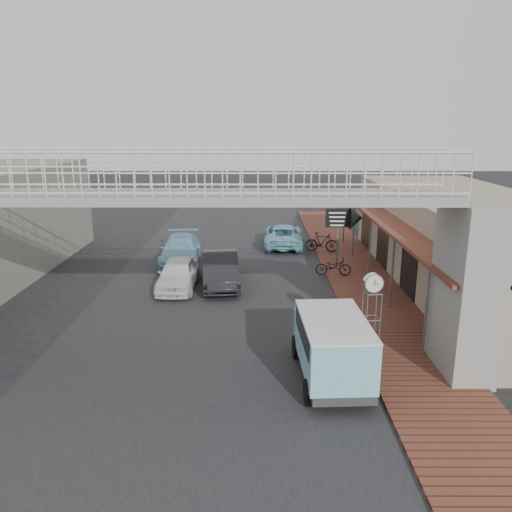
{
  "coord_description": "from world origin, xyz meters",
  "views": [
    {
      "loc": [
        1.75,
        -17.3,
        7.02
      ],
      "look_at": [
        1.68,
        2.34,
        1.8
      ],
      "focal_mm": 35.0,
      "sensor_mm": 36.0,
      "label": 1
    }
  ],
  "objects_px": {
    "white_hatchback": "(178,274)",
    "dark_sedan": "(220,269)",
    "angkot_curb": "(283,235)",
    "angkot_van": "(332,340)",
    "motorcycle_near": "(333,266)",
    "arrow_sign": "(354,219)",
    "angkot_far": "(181,250)",
    "street_clock": "(373,287)",
    "motorcycle_far": "(322,242)"
  },
  "relations": [
    {
      "from": "angkot_curb",
      "to": "angkot_van",
      "type": "xyz_separation_m",
      "value": [
        0.56,
        -15.95,
        0.57
      ]
    },
    {
      "from": "dark_sedan",
      "to": "angkot_curb",
      "type": "distance_m",
      "value": 8.03
    },
    {
      "from": "angkot_curb",
      "to": "motorcycle_far",
      "type": "xyz_separation_m",
      "value": [
        2.06,
        -1.76,
        -0.0
      ]
    },
    {
      "from": "angkot_van",
      "to": "arrow_sign",
      "type": "bearing_deg",
      "value": 74.14
    },
    {
      "from": "street_clock",
      "to": "motorcycle_near",
      "type": "bearing_deg",
      "value": 83.69
    },
    {
      "from": "angkot_far",
      "to": "motorcycle_near",
      "type": "relative_size",
      "value": 2.91
    },
    {
      "from": "motorcycle_near",
      "to": "street_clock",
      "type": "xyz_separation_m",
      "value": [
        0.0,
        -7.91,
        1.63
      ]
    },
    {
      "from": "white_hatchback",
      "to": "angkot_far",
      "type": "distance_m",
      "value": 4.13
    },
    {
      "from": "motorcycle_near",
      "to": "dark_sedan",
      "type": "bearing_deg",
      "value": 107.41
    },
    {
      "from": "angkot_far",
      "to": "angkot_van",
      "type": "bearing_deg",
      "value": -67.84
    },
    {
      "from": "white_hatchback",
      "to": "angkot_van",
      "type": "relative_size",
      "value": 0.98
    },
    {
      "from": "angkot_curb",
      "to": "motorcycle_far",
      "type": "relative_size",
      "value": 2.56
    },
    {
      "from": "angkot_far",
      "to": "arrow_sign",
      "type": "distance_m",
      "value": 8.92
    },
    {
      "from": "white_hatchback",
      "to": "angkot_curb",
      "type": "relative_size",
      "value": 0.83
    },
    {
      "from": "angkot_van",
      "to": "arrow_sign",
      "type": "xyz_separation_m",
      "value": [
        2.57,
        10.91,
        1.37
      ]
    },
    {
      "from": "angkot_far",
      "to": "dark_sedan",
      "type": "bearing_deg",
      "value": -61.68
    },
    {
      "from": "angkot_van",
      "to": "angkot_far",
      "type": "bearing_deg",
      "value": 113.77
    },
    {
      "from": "motorcycle_near",
      "to": "arrow_sign",
      "type": "height_order",
      "value": "arrow_sign"
    },
    {
      "from": "street_clock",
      "to": "arrow_sign",
      "type": "height_order",
      "value": "arrow_sign"
    },
    {
      "from": "dark_sedan",
      "to": "street_clock",
      "type": "height_order",
      "value": "street_clock"
    },
    {
      "from": "dark_sedan",
      "to": "arrow_sign",
      "type": "relative_size",
      "value": 1.44
    },
    {
      "from": "street_clock",
      "to": "angkot_far",
      "type": "bearing_deg",
      "value": 119.72
    },
    {
      "from": "arrow_sign",
      "to": "motorcycle_near",
      "type": "bearing_deg",
      "value": -132.86
    },
    {
      "from": "motorcycle_near",
      "to": "street_clock",
      "type": "relative_size",
      "value": 0.66
    },
    {
      "from": "white_hatchback",
      "to": "arrow_sign",
      "type": "distance_m",
      "value": 8.8
    },
    {
      "from": "white_hatchback",
      "to": "angkot_van",
      "type": "distance_m",
      "value": 9.85
    },
    {
      "from": "white_hatchback",
      "to": "angkot_far",
      "type": "xyz_separation_m",
      "value": [
        -0.49,
        4.1,
        0.03
      ]
    },
    {
      "from": "white_hatchback",
      "to": "dark_sedan",
      "type": "relative_size",
      "value": 0.88
    },
    {
      "from": "white_hatchback",
      "to": "street_clock",
      "type": "height_order",
      "value": "street_clock"
    },
    {
      "from": "motorcycle_near",
      "to": "angkot_curb",
      "type": "bearing_deg",
      "value": 23.14
    },
    {
      "from": "angkot_far",
      "to": "motorcycle_near",
      "type": "distance_m",
      "value": 7.94
    },
    {
      "from": "angkot_far",
      "to": "angkot_van",
      "type": "height_order",
      "value": "angkot_van"
    },
    {
      "from": "street_clock",
      "to": "angkot_curb",
      "type": "bearing_deg",
      "value": 92.0
    },
    {
      "from": "white_hatchback",
      "to": "angkot_far",
      "type": "relative_size",
      "value": 0.81
    },
    {
      "from": "street_clock",
      "to": "arrow_sign",
      "type": "bearing_deg",
      "value": 76.92
    },
    {
      "from": "motorcycle_far",
      "to": "street_clock",
      "type": "relative_size",
      "value": 0.74
    },
    {
      "from": "dark_sedan",
      "to": "angkot_far",
      "type": "distance_m",
      "value": 4.31
    },
    {
      "from": "angkot_far",
      "to": "motorcycle_far",
      "type": "xyz_separation_m",
      "value": [
        7.54,
        1.98,
        -0.05
      ]
    },
    {
      "from": "white_hatchback",
      "to": "dark_sedan",
      "type": "xyz_separation_m",
      "value": [
        1.82,
        0.46,
        0.07
      ]
    },
    {
      "from": "white_hatchback",
      "to": "street_clock",
      "type": "distance_m",
      "value": 9.55
    },
    {
      "from": "dark_sedan",
      "to": "motorcycle_near",
      "type": "height_order",
      "value": "dark_sedan"
    },
    {
      "from": "motorcycle_near",
      "to": "arrow_sign",
      "type": "relative_size",
      "value": 0.54
    },
    {
      "from": "motorcycle_far",
      "to": "arrow_sign",
      "type": "bearing_deg",
      "value": -153.46
    },
    {
      "from": "white_hatchback",
      "to": "angkot_curb",
      "type": "bearing_deg",
      "value": 57.99
    },
    {
      "from": "motorcycle_far",
      "to": "arrow_sign",
      "type": "height_order",
      "value": "arrow_sign"
    },
    {
      "from": "angkot_curb",
      "to": "angkot_van",
      "type": "bearing_deg",
      "value": 94.15
    },
    {
      "from": "angkot_curb",
      "to": "street_clock",
      "type": "relative_size",
      "value": 1.88
    },
    {
      "from": "white_hatchback",
      "to": "angkot_curb",
      "type": "xyz_separation_m",
      "value": [
        4.99,
        7.84,
        -0.01
      ]
    },
    {
      "from": "dark_sedan",
      "to": "arrow_sign",
      "type": "xyz_separation_m",
      "value": [
        6.3,
        2.33,
        1.86
      ]
    },
    {
      "from": "white_hatchback",
      "to": "street_clock",
      "type": "bearing_deg",
      "value": -41.2
    }
  ]
}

